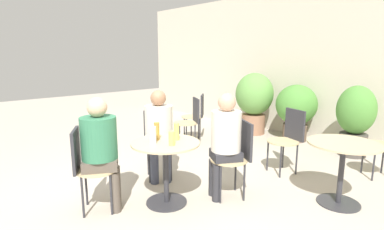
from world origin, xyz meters
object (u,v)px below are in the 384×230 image
object	(u,v)px
bistro_chair_2	(87,162)
seated_person_0	(225,137)
seated_person_2	(101,145)
beer_glass_0	(157,131)
beer_glass_3	(177,132)
cafe_table_near	(166,159)
bistro_chair_5	(197,112)
seated_person_1	(159,128)
potted_plant_1	(296,108)
potted_plant_0	(254,99)
bistro_chair_0	(237,152)
beer_glass_2	(172,138)
bistro_chair_6	(191,118)
bistro_chair_4	(289,135)
beer_glass_1	(153,135)
cafe_table_far	(342,159)
bistro_chair_1	(158,137)
potted_plant_2	(355,117)

from	to	relation	value
bistro_chair_2	seated_person_0	bearing A→B (deg)	-90.00
seated_person_2	beer_glass_0	bearing A→B (deg)	-78.81
bistro_chair_2	beer_glass_3	distance (m)	1.01
seated_person_2	beer_glass_0	world-z (taller)	seated_person_2
beer_glass_0	cafe_table_near	bearing A→B (deg)	3.76
cafe_table_near	seated_person_2	xyz separation A→B (m)	(-0.35, -0.58, 0.20)
beer_glass_3	bistro_chair_2	bearing A→B (deg)	-117.69
cafe_table_near	bistro_chair_5	distance (m)	2.70
cafe_table_near	bistro_chair_5	size ratio (longest dim) A/B	0.84
seated_person_1	bistro_chair_2	bearing A→B (deg)	-140.83
bistro_chair_5	potted_plant_1	distance (m)	1.94
potted_plant_1	seated_person_0	bearing A→B (deg)	-77.31
seated_person_1	beer_glass_3	size ratio (longest dim) A/B	6.22
beer_glass_3	potted_plant_0	xyz separation A→B (m)	(-1.21, 3.21, -0.06)
seated_person_1	potted_plant_1	xyz separation A→B (m)	(0.28, 3.14, -0.07)
bistro_chair_0	beer_glass_2	world-z (taller)	bistro_chair_0
bistro_chair_6	seated_person_1	world-z (taller)	seated_person_1
bistro_chair_4	seated_person_0	world-z (taller)	seated_person_0
bistro_chair_5	potted_plant_0	world-z (taller)	potted_plant_0
beer_glass_0	beer_glass_1	xyz separation A→B (m)	(0.11, -0.13, -0.00)
cafe_table_far	bistro_chair_4	xyz separation A→B (m)	(-0.90, 0.46, 0.02)
potted_plant_1	bistro_chair_6	bearing A→B (deg)	-120.13
beer_glass_2	seated_person_0	bearing A→B (deg)	71.00
bistro_chair_5	beer_glass_1	distance (m)	2.80
seated_person_2	cafe_table_far	bearing A→B (deg)	-99.49
beer_glass_0	potted_plant_0	distance (m)	3.52
bistro_chair_1	seated_person_1	bearing A→B (deg)	-90.00
beer_glass_1	beer_glass_3	xyz separation A→B (m)	(0.06, 0.28, 0.00)
cafe_table_far	seated_person_2	world-z (taller)	seated_person_2
seated_person_1	seated_person_2	world-z (taller)	seated_person_2
bistro_chair_2	bistro_chair_5	world-z (taller)	same
bistro_chair_0	beer_glass_1	size ratio (longest dim) A/B	4.76
bistro_chair_1	seated_person_0	size ratio (longest dim) A/B	0.73
bistro_chair_0	beer_glass_3	xyz separation A→B (m)	(-0.41, -0.57, 0.27)
cafe_table_near	bistro_chair_1	bearing A→B (deg)	148.92
bistro_chair_5	beer_glass_2	distance (m)	2.82
bistro_chair_4	beer_glass_2	size ratio (longest dim) A/B	6.03
bistro_chair_2	seated_person_2	xyz separation A→B (m)	(0.08, 0.13, 0.18)
beer_glass_2	potted_plant_2	bearing A→B (deg)	78.37
bistro_chair_2	bistro_chair_5	size ratio (longest dim) A/B	1.00
seated_person_0	potted_plant_2	distance (m)	2.79
potted_plant_0	beer_glass_2	bearing A→B (deg)	-68.46
bistro_chair_5	potted_plant_1	xyz separation A→B (m)	(1.37, 1.37, 0.10)
seated_person_2	beer_glass_2	distance (m)	0.75
seated_person_2	potted_plant_2	world-z (taller)	seated_person_2
bistro_chair_1	beer_glass_0	distance (m)	0.77
beer_glass_2	beer_glass_3	distance (m)	0.21
bistro_chair_1	potted_plant_2	size ratio (longest dim) A/B	0.77
seated_person_2	seated_person_1	bearing A→B (deg)	-45.00
beer_glass_3	cafe_table_far	bearing A→B (deg)	43.47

